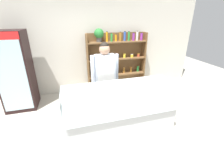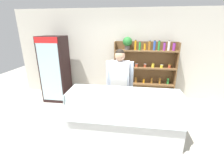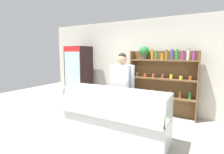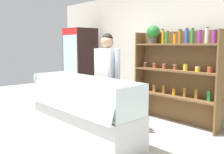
{
  "view_description": "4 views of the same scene",
  "coord_description": "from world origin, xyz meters",
  "px_view_note": "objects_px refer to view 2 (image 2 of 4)",
  "views": [
    {
      "loc": [
        -0.65,
        -2.4,
        2.2
      ],
      "look_at": [
        0.22,
        0.71,
        0.89
      ],
      "focal_mm": 24.0,
      "sensor_mm": 36.0,
      "label": 1
    },
    {
      "loc": [
        0.3,
        -2.58,
        2.15
      ],
      "look_at": [
        -0.12,
        0.52,
        1.12
      ],
      "focal_mm": 24.0,
      "sensor_mm": 36.0,
      "label": 2
    },
    {
      "loc": [
        1.81,
        -2.94,
        1.71
      ],
      "look_at": [
        -0.15,
        0.5,
        1.17
      ],
      "focal_mm": 28.0,
      "sensor_mm": 36.0,
      "label": 3
    },
    {
      "loc": [
        3.35,
        -2.31,
        1.52
      ],
      "look_at": [
        0.29,
        0.52,
        0.98
      ],
      "focal_mm": 40.0,
      "sensor_mm": 36.0,
      "label": 4
    }
  ],
  "objects_px": {
    "shop_clerk": "(119,80)",
    "drinks_fridge": "(55,69)",
    "shelving_unit": "(143,66)",
    "deli_display_case": "(123,124)"
  },
  "relations": [
    {
      "from": "deli_display_case",
      "to": "shop_clerk",
      "type": "distance_m",
      "value": 0.97
    },
    {
      "from": "shelving_unit",
      "to": "deli_display_case",
      "type": "bearing_deg",
      "value": -103.85
    },
    {
      "from": "shelving_unit",
      "to": "shop_clerk",
      "type": "xyz_separation_m",
      "value": [
        -0.59,
        -1.21,
        -0.05
      ]
    },
    {
      "from": "deli_display_case",
      "to": "shop_clerk",
      "type": "height_order",
      "value": "shop_clerk"
    },
    {
      "from": "drinks_fridge",
      "to": "deli_display_case",
      "type": "height_order",
      "value": "drinks_fridge"
    },
    {
      "from": "drinks_fridge",
      "to": "shelving_unit",
      "type": "xyz_separation_m",
      "value": [
        2.6,
        0.35,
        0.11
      ]
    },
    {
      "from": "deli_display_case",
      "to": "drinks_fridge",
      "type": "bearing_deg",
      "value": 145.02
    },
    {
      "from": "shop_clerk",
      "to": "drinks_fridge",
      "type": "bearing_deg",
      "value": 156.78
    },
    {
      "from": "drinks_fridge",
      "to": "shop_clerk",
      "type": "xyz_separation_m",
      "value": [
        2.0,
        -0.86,
        0.06
      ]
    },
    {
      "from": "drinks_fridge",
      "to": "deli_display_case",
      "type": "xyz_separation_m",
      "value": [
        2.14,
        -1.5,
        -0.65
      ]
    }
  ]
}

